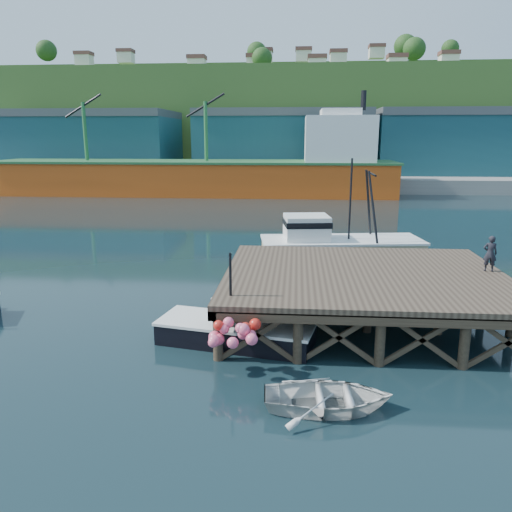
# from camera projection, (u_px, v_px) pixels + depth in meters

# --- Properties ---
(ground) EXTENTS (300.00, 300.00, 0.00)m
(ground) POSITION_uv_depth(u_px,v_px,m) (239.00, 315.00, 22.53)
(ground) COLOR black
(ground) RESTS_ON ground
(wharf) EXTENTS (12.00, 10.00, 2.62)m
(wharf) POSITION_uv_depth(u_px,v_px,m) (365.00, 277.00, 21.46)
(wharf) COLOR brown
(wharf) RESTS_ON ground
(far_quay) EXTENTS (160.00, 40.00, 2.00)m
(far_quay) POSITION_uv_depth(u_px,v_px,m) (283.00, 176.00, 90.16)
(far_quay) COLOR gray
(far_quay) RESTS_ON ground
(warehouse_left) EXTENTS (32.00, 16.00, 9.00)m
(warehouse_left) POSITION_uv_depth(u_px,v_px,m) (82.00, 145.00, 86.81)
(warehouse_left) COLOR #1B4B59
(warehouse_left) RESTS_ON far_quay
(warehouse_mid) EXTENTS (28.00, 16.00, 9.00)m
(warehouse_mid) POSITION_uv_depth(u_px,v_px,m) (283.00, 145.00, 84.03)
(warehouse_mid) COLOR #1B4B59
(warehouse_mid) RESTS_ON far_quay
(warehouse_right) EXTENTS (30.00, 16.00, 9.00)m
(warehouse_right) POSITION_uv_depth(u_px,v_px,m) (466.00, 145.00, 81.66)
(warehouse_right) COLOR #1B4B59
(warehouse_right) RESTS_ON far_quay
(cargo_ship) EXTENTS (55.50, 10.00, 13.75)m
(cargo_ship) POSITION_uv_depth(u_px,v_px,m) (218.00, 171.00, 68.97)
(cargo_ship) COLOR #E05215
(cargo_ship) RESTS_ON ground
(hillside) EXTENTS (220.00, 50.00, 22.00)m
(hillside) POSITION_uv_depth(u_px,v_px,m) (287.00, 123.00, 116.92)
(hillside) COLOR #2D511E
(hillside) RESTS_ON ground
(boat_black) EXTENTS (6.37, 5.29, 3.74)m
(boat_black) POSITION_uv_depth(u_px,v_px,m) (238.00, 324.00, 19.52)
(boat_black) COLOR black
(boat_black) RESTS_ON ground
(trawler) EXTENTS (10.24, 4.81, 6.60)m
(trawler) POSITION_uv_depth(u_px,v_px,m) (338.00, 244.00, 30.96)
(trawler) COLOR #D4BA89
(trawler) RESTS_ON ground
(dinghy) EXTENTS (3.94, 2.93, 0.78)m
(dinghy) POSITION_uv_depth(u_px,v_px,m) (328.00, 397.00, 14.63)
(dinghy) COLOR silver
(dinghy) RESTS_ON ground
(dockworker) EXTENTS (0.63, 0.48, 1.58)m
(dockworker) POSITION_uv_depth(u_px,v_px,m) (490.00, 254.00, 21.55)
(dockworker) COLOR black
(dockworker) RESTS_ON wharf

